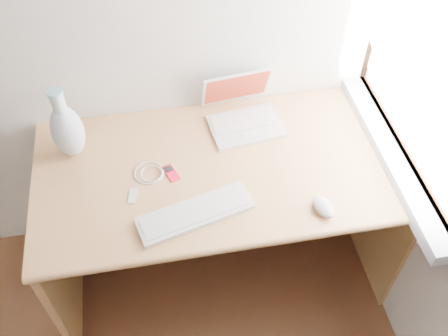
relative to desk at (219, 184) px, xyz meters
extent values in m
cube|color=gray|center=(0.66, -0.17, 0.24)|extent=(0.10, 0.96, 0.06)
cube|color=white|center=(0.64, -0.17, 0.80)|extent=(0.02, 0.84, 0.92)
cube|color=tan|center=(0.00, -0.09, 0.21)|extent=(1.47, 0.73, 0.03)
cube|color=tan|center=(-0.72, -0.09, -0.18)|extent=(0.03, 0.69, 0.74)
cube|color=tan|center=(0.72, -0.09, -0.18)|extent=(0.03, 0.69, 0.74)
cube|color=tan|center=(0.00, 0.26, -0.06)|extent=(1.40, 0.03, 0.50)
cube|color=white|center=(0.13, 0.10, 0.23)|extent=(0.32, 0.24, 0.01)
cube|color=white|center=(0.13, 0.10, 0.24)|extent=(0.28, 0.14, 0.00)
cube|color=white|center=(0.13, 0.20, 0.33)|extent=(0.30, 0.11, 0.19)
cube|color=maroon|center=(0.13, 0.20, 0.33)|extent=(0.28, 0.09, 0.16)
cube|color=white|center=(-0.14, -0.30, 0.23)|extent=(0.44, 0.23, 0.02)
cube|color=white|center=(-0.14, -0.30, 0.24)|extent=(0.40, 0.19, 0.00)
ellipsoid|color=white|center=(0.32, -0.37, 0.24)|extent=(0.09, 0.12, 0.04)
cube|color=red|center=(-0.20, -0.09, 0.23)|extent=(0.07, 0.09, 0.01)
cube|color=black|center=(-0.20, -0.09, 0.23)|extent=(0.04, 0.04, 0.00)
torus|color=white|center=(-0.29, -0.08, 0.23)|extent=(0.15, 0.15, 0.01)
cube|color=white|center=(-0.36, -0.18, 0.23)|extent=(0.04, 0.07, 0.01)
ellipsoid|color=white|center=(-0.57, 0.08, 0.34)|extent=(0.12, 0.12, 0.24)
cylinder|color=white|center=(-0.57, 0.08, 0.49)|extent=(0.05, 0.05, 0.10)
cylinder|color=#99DDF4|center=(-0.57, 0.08, 0.54)|extent=(0.06, 0.06, 0.01)
camera|label=1|loc=(-0.22, -1.35, 1.69)|focal=40.00mm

